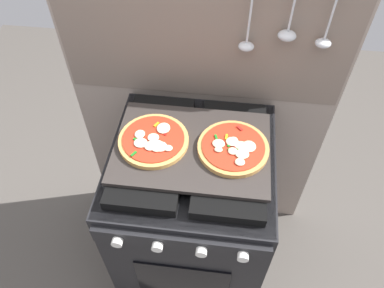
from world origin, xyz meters
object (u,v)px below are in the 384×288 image
object	(u,v)px
stove	(192,214)
pizza_left	(153,141)
pizza_right	(233,148)
baking_tray	(192,147)

from	to	relation	value
stove	pizza_left	xyz separation A→B (m)	(-0.13, -0.00, 0.48)
pizza_right	stove	bearing A→B (deg)	178.92
baking_tray	pizza_left	size ratio (longest dim) A/B	2.20
stove	pizza_right	xyz separation A→B (m)	(0.14, -0.00, 0.48)
pizza_left	pizza_right	bearing A→B (deg)	0.08
stove	baking_tray	size ratio (longest dim) A/B	1.67
baking_tray	pizza_right	distance (m)	0.14
baking_tray	pizza_left	distance (m)	0.14
stove	pizza_left	world-z (taller)	pizza_left
pizza_left	pizza_right	distance (m)	0.28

